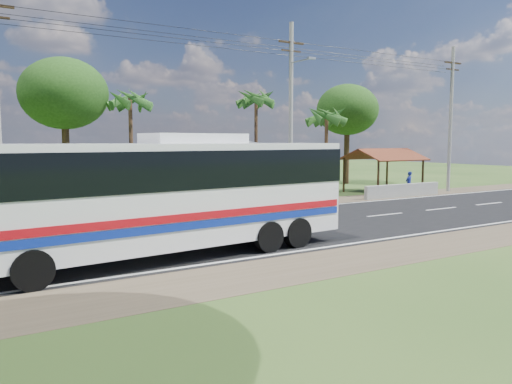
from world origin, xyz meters
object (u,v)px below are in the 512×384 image
(coach_bus, at_px, (165,188))
(waiting_shed, at_px, (383,157))
(person, at_px, (409,183))
(motorcycle, at_px, (281,201))

(coach_bus, bearing_deg, waiting_shed, 23.58)
(coach_bus, relative_size, person, 8.02)
(waiting_shed, relative_size, coach_bus, 0.39)
(waiting_shed, height_order, person, waiting_shed)
(coach_bus, height_order, person, coach_bus)
(motorcycle, bearing_deg, person, -106.31)
(coach_bus, xyz_separation_m, motorcycle, (10.34, 8.37, -1.95))
(coach_bus, height_order, motorcycle, coach_bus)
(person, bearing_deg, motorcycle, -1.97)
(waiting_shed, relative_size, motorcycle, 3.32)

